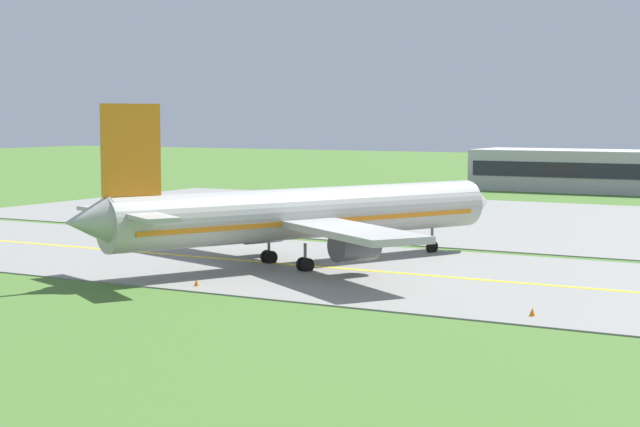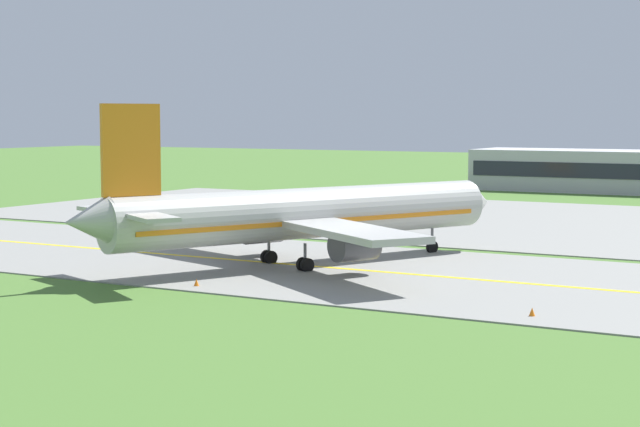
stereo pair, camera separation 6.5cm
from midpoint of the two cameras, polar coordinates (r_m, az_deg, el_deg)
ground_plane at (r=81.43m, az=-0.81°, el=-2.96°), size 500.00×500.00×0.00m
taxiway_strip at (r=81.42m, az=-0.81°, el=-2.92°), size 240.00×28.00×0.10m
apron_pad at (r=116.38m, az=13.97°, el=-0.58°), size 140.00×52.00×0.10m
taxiway_centreline at (r=81.42m, az=-0.81°, el=-2.88°), size 220.00×0.60×0.01m
airplane_lead at (r=81.26m, az=-0.95°, el=-0.04°), size 30.72×37.09×12.70m
service_truck_fuel at (r=121.29m, az=-0.84°, el=0.52°), size 6.31×3.43×2.60m
service_truck_catering at (r=112.91m, az=-7.21°, el=0.12°), size 5.35×5.97×2.65m
terminal_building at (r=167.92m, az=16.26°, el=2.25°), size 45.27×13.47×7.70m
traffic_cone_mid_edge at (r=62.31m, az=11.65°, el=-5.37°), size 0.44×0.44×0.60m
traffic_cone_far_edge at (r=72.21m, az=-6.80°, el=-3.83°), size 0.44×0.44×0.60m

